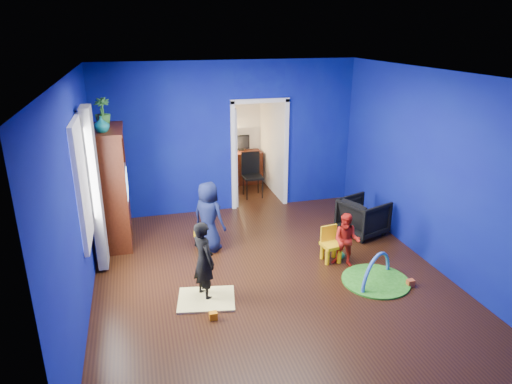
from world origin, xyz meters
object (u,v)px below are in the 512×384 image
object	(u,v)px
vase	(101,124)
kid_chair	(331,246)
crt_tv	(112,185)
hopper_ball	(204,233)
toddler_red	(346,240)
armchair	(363,217)
tv_armoire	(110,187)
child_navy	(209,217)
folding_chair	(253,176)
child_black	(204,260)
play_mat	(376,281)
study_desk	(242,167)

from	to	relation	value
vase	kid_chair	size ratio (longest dim) A/B	0.48
crt_tv	hopper_ball	world-z (taller)	crt_tv
toddler_red	vase	bearing A→B (deg)	-169.30
vase	crt_tv	bearing A→B (deg)	82.41
armchair	tv_armoire	xyz separation A→B (m)	(-4.22, 0.81, 0.65)
toddler_red	child_navy	bearing A→B (deg)	-175.06
child_navy	folding_chair	bearing A→B (deg)	-75.29
child_black	folding_chair	bearing A→B (deg)	-47.22
vase	armchair	bearing A→B (deg)	-6.86
toddler_red	vase	distance (m)	4.08
child_black	play_mat	size ratio (longest dim) A/B	1.14
tv_armoire	hopper_ball	bearing A→B (deg)	-17.74
vase	tv_armoire	size ratio (longest dim) A/B	0.12
child_black	study_desk	distance (m)	4.86
armchair	vase	distance (m)	4.60
armchair	study_desk	distance (m)	3.58
armchair	play_mat	world-z (taller)	armchair
tv_armoire	kid_chair	xyz separation A→B (m)	(3.27, -1.59, -0.73)
child_black	folding_chair	world-z (taller)	child_black
vase	kid_chair	xyz separation A→B (m)	(3.27, -1.29, -1.83)
armchair	folding_chair	size ratio (longest dim) A/B	0.78
vase	crt_tv	xyz separation A→B (m)	(0.04, 0.30, -1.06)
vase	kid_chair	world-z (taller)	vase
crt_tv	folding_chair	xyz separation A→B (m)	(2.78, 1.53, -0.56)
child_navy	play_mat	xyz separation A→B (m)	(2.14, -1.63, -0.57)
armchair	toddler_red	bearing A→B (deg)	121.03
child_navy	toddler_red	size ratio (longest dim) A/B	1.37
folding_chair	tv_armoire	bearing A→B (deg)	-151.57
child_navy	play_mat	bearing A→B (deg)	-172.14
play_mat	hopper_ball	bearing A→B (deg)	139.35
child_navy	crt_tv	distance (m)	1.69
tv_armoire	toddler_red	bearing A→B (deg)	-27.66
folding_chair	toddler_red	bearing A→B (deg)	-79.75
crt_tv	hopper_ball	size ratio (longest dim) A/B	1.96
folding_chair	child_black	bearing A→B (deg)	-114.01
vase	child_black	bearing A→B (deg)	-55.96
child_navy	folding_chair	world-z (taller)	child_navy
child_navy	folding_chair	xyz separation A→B (m)	(1.32, 2.24, -0.12)
kid_chair	folding_chair	xyz separation A→B (m)	(-0.45, 3.12, 0.21)
vase	study_desk	xyz separation A→B (m)	(2.82, 2.79, -1.71)
folding_chair	hopper_ball	bearing A→B (deg)	-124.48
child_black	kid_chair	distance (m)	2.14
toddler_red	play_mat	world-z (taller)	toddler_red
child_black	child_navy	size ratio (longest dim) A/B	0.94
tv_armoire	hopper_ball	xyz separation A→B (m)	(1.45, -0.46, -0.80)
toddler_red	folding_chair	size ratio (longest dim) A/B	0.92
tv_armoire	kid_chair	size ratio (longest dim) A/B	3.92
play_mat	vase	bearing A→B (deg)	150.68
crt_tv	study_desk	size ratio (longest dim) A/B	0.80
armchair	toddler_red	xyz separation A→B (m)	(-0.80, -0.99, 0.10)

